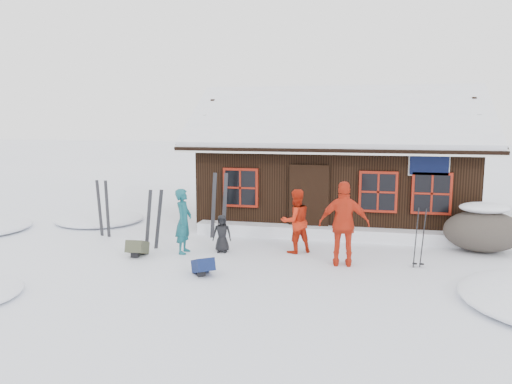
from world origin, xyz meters
TOP-DOWN VIEW (x-y plane):
  - ground at (0.00, 0.00)m, footprint 120.00×120.00m
  - mountain_hut at (1.50, 4.98)m, footprint 8.90×6.09m
  - snow_drift at (1.50, 2.25)m, footprint 7.60×0.60m
  - snow_mounds at (1.65, 1.86)m, footprint 20.60×13.20m
  - skier_teal at (-1.94, -0.03)m, footprint 0.41×0.61m
  - skier_orange_left at (0.78, 0.62)m, footprint 0.99×0.95m
  - skier_orange_right at (2.01, -0.28)m, footprint 1.17×0.55m
  - skier_crouched at (-1.03, 0.25)m, footprint 0.51×0.38m
  - boulder at (5.39, 1.74)m, footprint 1.92×1.44m
  - ski_pair_left at (-2.84, 0.16)m, footprint 0.45×0.31m
  - ski_pair_mid at (-4.82, 1.18)m, footprint 0.44×0.13m
  - ski_pair_right at (-1.56, 1.77)m, footprint 0.51×0.20m
  - ski_poles at (3.68, -0.04)m, footprint 0.25×0.12m
  - backpack_blue at (-0.90, -1.62)m, footprint 0.62×0.65m
  - backpack_olive at (-2.95, -0.56)m, footprint 0.45×0.58m

SIDE VIEW (x-z plane):
  - ground at x=0.00m, z-range 0.00..0.00m
  - snow_mounds at x=1.65m, z-range -0.24..0.24m
  - backpack_blue at x=-0.90m, z-range 0.00..0.28m
  - backpack_olive at x=-2.95m, z-range 0.00..0.30m
  - snow_drift at x=1.50m, z-range 0.00..0.35m
  - skier_crouched at x=-1.03m, z-range 0.00..0.96m
  - boulder at x=5.39m, z-range 0.00..1.13m
  - ski_poles at x=3.68m, z-range -0.04..1.37m
  - ski_pair_left at x=-2.84m, z-range -0.05..1.55m
  - ski_pair_mid at x=-4.82m, z-range -0.05..1.62m
  - skier_orange_left at x=0.78m, z-range 0.00..1.61m
  - skier_teal at x=-1.94m, z-range 0.00..1.63m
  - ski_pair_right at x=-1.56m, z-range -0.05..1.84m
  - skier_orange_right at x=2.01m, z-range 0.00..1.95m
  - mountain_hut at x=1.50m, z-range -0.63..3.79m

